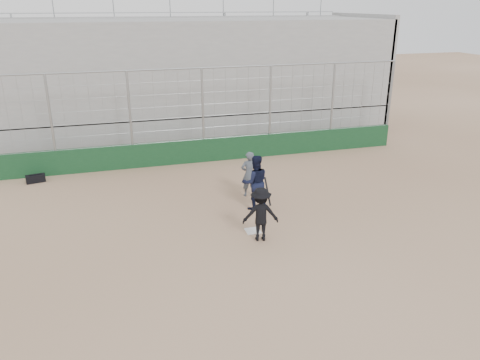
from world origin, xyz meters
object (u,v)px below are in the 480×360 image
object	(u,v)px
batter_at_plate	(261,214)
catcher_crouched	(255,191)
equipment_bag	(36,179)
umpire	(249,176)

from	to	relation	value
batter_at_plate	catcher_crouched	xyz separation A→B (m)	(0.52, 2.13, -0.18)
batter_at_plate	equipment_bag	size ratio (longest dim) A/B	2.40
catcher_crouched	equipment_bag	size ratio (longest dim) A/B	1.69
catcher_crouched	equipment_bag	distance (m)	8.75
umpire	equipment_bag	xyz separation A→B (m)	(-7.50, 3.56, -0.59)
batter_at_plate	catcher_crouched	distance (m)	2.20
umpire	equipment_bag	world-z (taller)	umpire
batter_at_plate	umpire	size ratio (longest dim) A/B	1.20
umpire	equipment_bag	bearing A→B (deg)	-27.82
umpire	catcher_crouched	bearing A→B (deg)	80.40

